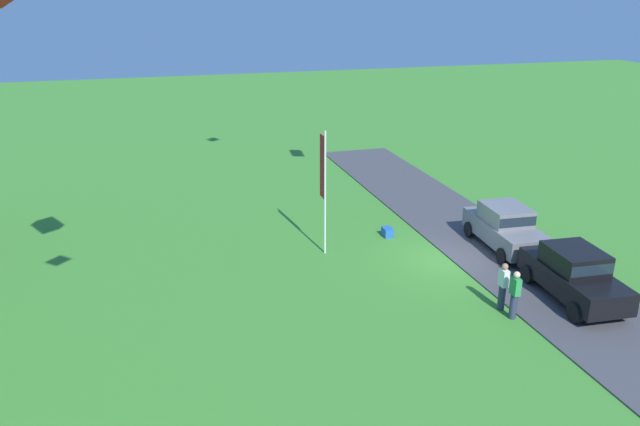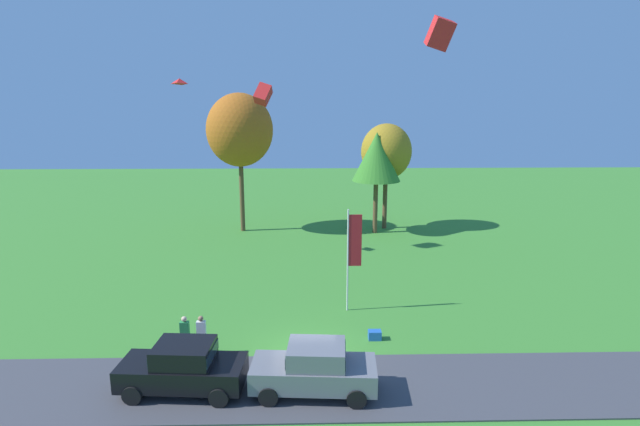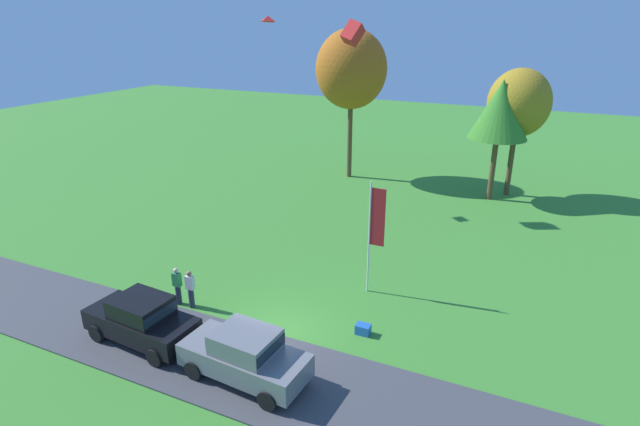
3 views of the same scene
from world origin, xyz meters
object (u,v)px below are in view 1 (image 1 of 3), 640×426
person_beside_suv (503,286)px  cooler_box (387,232)px  flag_banner (323,176)px  car_sedan_mid_row (505,226)px  person_on_lawn (515,295)px  car_sedan_near_entrance (574,273)px

person_beside_suv → cooler_box: person_beside_suv is taller
flag_banner → person_beside_suv: bearing=-146.2°
car_sedan_mid_row → person_beside_suv: 5.46m
car_sedan_mid_row → cooler_box: (2.69, 4.14, -0.84)m
person_on_lawn → person_beside_suv: bearing=2.0°
car_sedan_near_entrance → person_on_lawn: (-0.60, 2.73, -0.16)m
flag_banner → car_sedan_mid_row: bearing=-105.0°
car_sedan_mid_row → person_beside_suv: car_sedan_mid_row is taller
person_beside_suv → cooler_box: (7.28, 1.20, -0.68)m
car_sedan_near_entrance → flag_banner: 9.99m
person_on_lawn → person_beside_suv: same height
car_sedan_near_entrance → person_on_lawn: car_sedan_near_entrance is taller
person_on_lawn → flag_banner: flag_banner is taller
car_sedan_near_entrance → cooler_box: bearing=28.2°
person_on_lawn → person_beside_suv: size_ratio=1.00×
car_sedan_mid_row → person_on_lawn: car_sedan_mid_row is taller
car_sedan_mid_row → flag_banner: flag_banner is taller
car_sedan_mid_row → person_on_lawn: (-5.25, 2.93, -0.16)m
car_sedan_near_entrance → car_sedan_mid_row: same height
car_sedan_mid_row → flag_banner: bearing=75.0°
person_beside_suv → cooler_box: bearing=9.3°
car_sedan_mid_row → cooler_box: car_sedan_mid_row is taller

